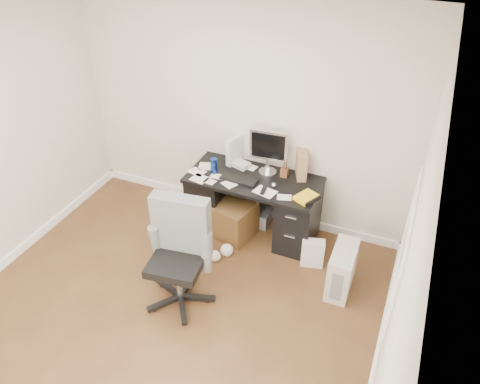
% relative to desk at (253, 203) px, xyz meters
% --- Properties ---
extents(ground, '(4.00, 4.00, 0.00)m').
position_rel_desk_xyz_m(ground, '(-0.30, -1.65, -0.40)').
color(ground, '#4A2A17').
rests_on(ground, ground).
extents(room_shell, '(4.02, 4.02, 2.71)m').
position_rel_desk_xyz_m(room_shell, '(-0.27, -1.62, 1.26)').
color(room_shell, beige).
rests_on(room_shell, ground).
extents(desk, '(1.50, 0.70, 0.75)m').
position_rel_desk_xyz_m(desk, '(0.00, 0.00, 0.00)').
color(desk, black).
rests_on(desk, ground).
extents(loose_papers, '(1.10, 0.60, 0.00)m').
position_rel_desk_xyz_m(loose_papers, '(-0.20, -0.05, 0.35)').
color(loose_papers, white).
rests_on(loose_papers, desk).
extents(lcd_monitor, '(0.45, 0.28, 0.54)m').
position_rel_desk_xyz_m(lcd_monitor, '(0.10, 0.17, 0.62)').
color(lcd_monitor, silver).
rests_on(lcd_monitor, desk).
extents(keyboard, '(0.43, 0.17, 0.02)m').
position_rel_desk_xyz_m(keyboard, '(-0.14, -0.11, 0.36)').
color(keyboard, black).
rests_on(keyboard, desk).
extents(computer_mouse, '(0.06, 0.06, 0.06)m').
position_rel_desk_xyz_m(computer_mouse, '(0.26, -0.08, 0.38)').
color(computer_mouse, silver).
rests_on(computer_mouse, desk).
extents(travel_mug, '(0.09, 0.09, 0.18)m').
position_rel_desk_xyz_m(travel_mug, '(-0.46, -0.06, 0.44)').
color(travel_mug, navy).
rests_on(travel_mug, desk).
extents(white_binder, '(0.21, 0.31, 0.33)m').
position_rel_desk_xyz_m(white_binder, '(-0.33, 0.25, 0.52)').
color(white_binder, silver).
rests_on(white_binder, desk).
extents(magazine_file, '(0.23, 0.30, 0.31)m').
position_rel_desk_xyz_m(magazine_file, '(0.47, 0.25, 0.51)').
color(magazine_file, olive).
rests_on(magazine_file, desk).
extents(pen_cup, '(0.11, 0.11, 0.24)m').
position_rel_desk_xyz_m(pen_cup, '(0.30, 0.18, 0.47)').
color(pen_cup, brown).
rests_on(pen_cup, desk).
extents(yellow_book, '(0.27, 0.29, 0.04)m').
position_rel_desk_xyz_m(yellow_book, '(0.66, -0.15, 0.37)').
color(yellow_book, yellow).
rests_on(yellow_book, desk).
extents(paper_remote, '(0.27, 0.24, 0.02)m').
position_rel_desk_xyz_m(paper_remote, '(0.21, -0.20, 0.36)').
color(paper_remote, white).
rests_on(paper_remote, desk).
extents(office_chair, '(0.73, 0.73, 1.15)m').
position_rel_desk_xyz_m(office_chair, '(-0.27, -1.32, 0.17)').
color(office_chair, '#595B59').
rests_on(office_chair, ground).
extents(pc_tower, '(0.24, 0.51, 0.51)m').
position_rel_desk_xyz_m(pc_tower, '(1.18, -0.53, -0.15)').
color(pc_tower, beige).
rests_on(pc_tower, ground).
extents(shopping_bag, '(0.28, 0.23, 0.33)m').
position_rel_desk_xyz_m(shopping_bag, '(0.82, -0.30, -0.23)').
color(shopping_bag, silver).
rests_on(shopping_bag, ground).
extents(wicker_basket, '(0.52, 0.52, 0.44)m').
position_rel_desk_xyz_m(wicker_basket, '(-0.18, -0.16, -0.18)').
color(wicker_basket, '#4F2B17').
rests_on(wicker_basket, ground).
extents(desk_printer, '(0.33, 0.28, 0.19)m').
position_rel_desk_xyz_m(desk_printer, '(-0.01, 0.16, -0.30)').
color(desk_printer, slate).
rests_on(desk_printer, ground).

